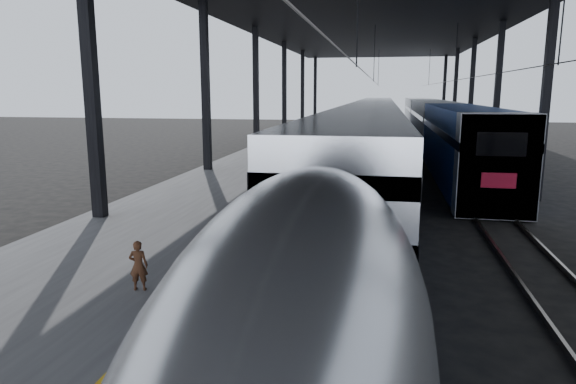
# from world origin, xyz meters

# --- Properties ---
(ground) EXTENTS (160.00, 160.00, 0.00)m
(ground) POSITION_xyz_m (0.00, 0.00, 0.00)
(ground) COLOR black
(ground) RESTS_ON ground
(platform) EXTENTS (6.00, 80.00, 1.00)m
(platform) POSITION_xyz_m (-3.50, 20.00, 0.50)
(platform) COLOR #4C4C4F
(platform) RESTS_ON ground
(yellow_strip) EXTENTS (0.30, 80.00, 0.01)m
(yellow_strip) POSITION_xyz_m (-0.70, 20.00, 1.00)
(yellow_strip) COLOR gold
(yellow_strip) RESTS_ON platform
(rails) EXTENTS (6.52, 80.00, 0.16)m
(rails) POSITION_xyz_m (4.50, 20.00, 0.08)
(rails) COLOR slate
(rails) RESTS_ON ground
(canopy) EXTENTS (18.00, 75.00, 9.47)m
(canopy) POSITION_xyz_m (1.90, 20.00, 9.12)
(canopy) COLOR black
(canopy) RESTS_ON ground
(tgv_train) EXTENTS (2.87, 65.20, 4.11)m
(tgv_train) POSITION_xyz_m (2.00, 23.37, 1.92)
(tgv_train) COLOR #BABDC2
(tgv_train) RESTS_ON ground
(second_train) EXTENTS (2.93, 56.05, 4.03)m
(second_train) POSITION_xyz_m (7.00, 37.86, 2.04)
(second_train) COLOR navy
(second_train) RESTS_ON ground
(child) EXTENTS (0.40, 0.30, 1.00)m
(child) POSITION_xyz_m (-1.80, -0.41, 1.50)
(child) COLOR #452717
(child) RESTS_ON platform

